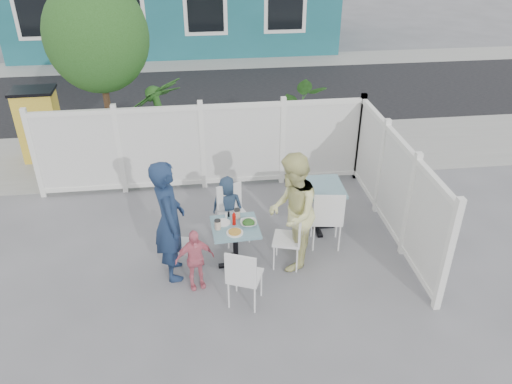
{
  "coord_description": "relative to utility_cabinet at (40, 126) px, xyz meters",
  "views": [
    {
      "loc": [
        0.05,
        -5.76,
        4.63
      ],
      "look_at": [
        0.82,
        0.4,
        0.99
      ],
      "focal_mm": 35.0,
      "sensor_mm": 36.0,
      "label": 1
    }
  ],
  "objects": [
    {
      "name": "coffee_cup_a",
      "position": [
        3.34,
        -4.04,
        0.05
      ],
      "size": [
        0.09,
        0.09,
        0.13
      ],
      "primitive_type": "cylinder",
      "color": "beige",
      "rests_on": "main_table"
    },
    {
      "name": "coffee_cup_b",
      "position": [
        3.63,
        -3.8,
        0.05
      ],
      "size": [
        0.09,
        0.09,
        0.13
      ],
      "primitive_type": "cylinder",
      "color": "beige",
      "rests_on": "main_table"
    },
    {
      "name": "spare_table",
      "position": [
        4.98,
        -3.19,
        -0.11
      ],
      "size": [
        0.75,
        0.75,
        0.78
      ],
      "rotation": [
        0.0,
        0.0,
        -0.02
      ],
      "color": "#466A79",
      "rests_on": "ground"
    },
    {
      "name": "plate_main",
      "position": [
        3.56,
        -4.17,
        -0.01
      ],
      "size": [
        0.23,
        0.23,
        0.01
      ],
      "primitive_type": "cylinder",
      "color": "white",
      "rests_on": "main_table"
    },
    {
      "name": "pepper_shaker",
      "position": [
        3.51,
        -3.74,
        0.02
      ],
      "size": [
        0.03,
        0.03,
        0.07
      ],
      "primitive_type": "cylinder",
      "color": "black",
      "rests_on": "main_table"
    },
    {
      "name": "chair_spare",
      "position": [
        4.98,
        -3.72,
        -0.13
      ],
      "size": [
        0.51,
        0.5,
        1.0
      ],
      "rotation": [
        0.0,
        0.0,
        -0.15
      ],
      "color": "white",
      "rests_on": "ground"
    },
    {
      "name": "main_table",
      "position": [
        3.58,
        -4.0,
        -0.17
      ],
      "size": [
        0.69,
        0.69,
        0.69
      ],
      "rotation": [
        0.0,
        0.0,
        0.06
      ],
      "color": "#466A79",
      "rests_on": "ground"
    },
    {
      "name": "salad_bowl",
      "position": [
        3.77,
        -3.99,
        0.01
      ],
      "size": [
        0.23,
        0.23,
        0.06
      ],
      "primitive_type": "imported",
      "color": "white",
      "rests_on": "main_table"
    },
    {
      "name": "street",
      "position": [
        3.11,
        3.5,
        -0.71
      ],
      "size": [
        24.0,
        5.0,
        0.01
      ],
      "primitive_type": "cube",
      "color": "black",
      "rests_on": "ground"
    },
    {
      "name": "fence_right",
      "position": [
        6.11,
        -3.4,
        0.07
      ],
      "size": [
        0.08,
        3.66,
        1.6
      ],
      "rotation": [
        0.0,
        0.0,
        1.57
      ],
      "color": "white",
      "rests_on": "ground"
    },
    {
      "name": "near_sidewalk",
      "position": [
        3.11,
        -0.2,
        -0.7
      ],
      "size": [
        24.0,
        2.6,
        0.01
      ],
      "primitive_type": "cube",
      "color": "gray",
      "rests_on": "ground"
    },
    {
      "name": "boy",
      "position": [
        3.53,
        -3.14,
        -0.21
      ],
      "size": [
        0.54,
        0.4,
        0.99
      ],
      "primitive_type": "imported",
      "rotation": [
        0.0,
        0.0,
        2.95
      ],
      "color": "#21344D",
      "rests_on": "ground"
    },
    {
      "name": "potted_shrub_a",
      "position": [
        2.47,
        -0.9,
        0.23
      ],
      "size": [
        1.47,
        1.47,
        1.88
      ],
      "primitive_type": "imported",
      "rotation": [
        0.0,
        0.0,
        4.08
      ],
      "color": "#1F4816",
      "rests_on": "ground"
    },
    {
      "name": "chair_left",
      "position": [
        2.75,
        -3.98,
        -0.21
      ],
      "size": [
        0.45,
        0.46,
        0.85
      ],
      "rotation": [
        0.0,
        0.0,
        -1.8
      ],
      "color": "white",
      "rests_on": "ground"
    },
    {
      "name": "utility_cabinet",
      "position": [
        0.0,
        0.0,
        0.0
      ],
      "size": [
        0.78,
        0.57,
        1.42
      ],
      "primitive_type": "cube",
      "rotation": [
        0.0,
        0.0,
        0.03
      ],
      "color": "gold",
      "rests_on": "ground"
    },
    {
      "name": "ground",
      "position": [
        3.11,
        -4.0,
        -0.71
      ],
      "size": [
        80.0,
        80.0,
        0.0
      ],
      "primitive_type": "plane",
      "color": "slate"
    },
    {
      "name": "salt_shaker",
      "position": [
        3.47,
        -3.77,
        0.02
      ],
      "size": [
        0.03,
        0.03,
        0.07
      ],
      "primitive_type": "cylinder",
      "color": "white",
      "rests_on": "main_table"
    },
    {
      "name": "tree",
      "position": [
        1.51,
        -0.7,
        1.88
      ],
      "size": [
        1.8,
        1.62,
        3.59
      ],
      "color": "#382316",
      "rests_on": "ground"
    },
    {
      "name": "far_sidewalk",
      "position": [
        3.11,
        6.6,
        -0.7
      ],
      "size": [
        24.0,
        1.6,
        0.01
      ],
      "primitive_type": "cube",
      "color": "gray",
      "rests_on": "ground"
    },
    {
      "name": "toddler",
      "position": [
        3.0,
        -4.38,
        -0.25
      ],
      "size": [
        0.57,
        0.33,
        0.92
      ],
      "primitive_type": "imported",
      "rotation": [
        0.0,
        0.0,
        0.21
      ],
      "color": "pink",
      "rests_on": "ground"
    },
    {
      "name": "fence_back",
      "position": [
        3.21,
        -1.6,
        0.07
      ],
      "size": [
        5.86,
        0.08,
        1.6
      ],
      "color": "white",
      "rests_on": "ground"
    },
    {
      "name": "potted_shrub_b",
      "position": [
        5.0,
        -1.0,
        0.08
      ],
      "size": [
        1.62,
        1.74,
        1.58
      ],
      "primitive_type": "imported",
      "rotation": [
        0.0,
        0.0,
        1.89
      ],
      "color": "#1F4816",
      "rests_on": "ground"
    },
    {
      "name": "woman",
      "position": [
        4.38,
        -4.03,
        0.17
      ],
      "size": [
        0.84,
        0.98,
        1.75
      ],
      "primitive_type": "imported",
      "rotation": [
        0.0,
        0.0,
        -1.81
      ],
      "color": "#D2CF3E",
      "rests_on": "ground"
    },
    {
      "name": "chair_right",
      "position": [
        4.39,
        -4.07,
        -0.19
      ],
      "size": [
        0.49,
        0.5,
        0.9
      ],
      "rotation": [
        0.0,
        0.0,
        1.29
      ],
      "color": "white",
      "rests_on": "ground"
    },
    {
      "name": "plate_side",
      "position": [
        3.42,
        -3.9,
        -0.01
      ],
      "size": [
        0.21,
        0.21,
        0.01
      ],
      "primitive_type": "cylinder",
      "color": "white",
      "rests_on": "main_table"
    },
    {
      "name": "ketchup_bottle",
      "position": [
        3.57,
        -3.96,
        0.06
      ],
      "size": [
        0.05,
        0.05,
        0.16
      ],
      "primitive_type": "cylinder",
      "color": "#AA0B05",
      "rests_on": "main_table"
    },
    {
      "name": "chair_near",
      "position": [
        3.61,
        -4.85,
        -0.19
      ],
      "size": [
        0.53,
        0.52,
        0.9
      ],
      "rotation": [
        0.0,
        0.0,
        -0.39
      ],
      "color": "white",
      "rests_on": "ground"
    },
    {
      "name": "man",
      "position": [
        2.69,
        -4.06,
        0.18
      ],
      "size": [
        0.51,
        0.7,
        1.79
      ],
      "primitive_type": "imported",
      "rotation": [
        0.0,
        0.0,
        1.71
      ],
      "color": "#1A2C4D",
      "rests_on": "ground"
    },
    {
      "name": "chair_back",
      "position": [
        3.59,
        -3.28,
        -0.19
      ],
      "size": [
        0.51,
        0.5,
        0.9
      ],
      "rotation": [
        0.0,
        0.0,
        3.47
      ],
      "color": "white",
      "rests_on": "ground"
    }
  ]
}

